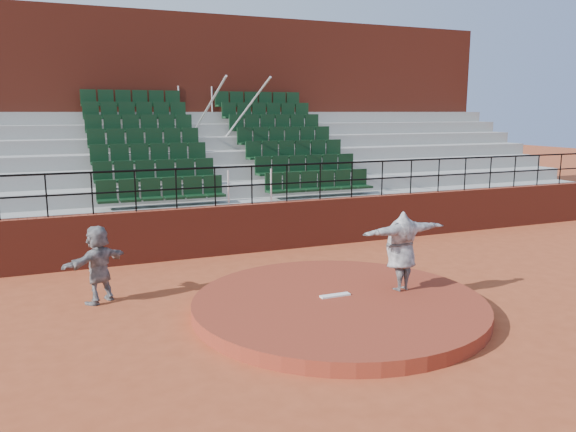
# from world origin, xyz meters

# --- Properties ---
(ground) EXTENTS (90.00, 90.00, 0.00)m
(ground) POSITION_xyz_m (0.00, 0.00, 0.00)
(ground) COLOR #A84726
(ground) RESTS_ON ground
(pitchers_mound) EXTENTS (5.50, 5.50, 0.25)m
(pitchers_mound) POSITION_xyz_m (0.00, 0.00, 0.12)
(pitchers_mound) COLOR maroon
(pitchers_mound) RESTS_ON ground
(pitching_rubber) EXTENTS (0.60, 0.15, 0.03)m
(pitching_rubber) POSITION_xyz_m (0.00, 0.15, 0.27)
(pitching_rubber) COLOR white
(pitching_rubber) RESTS_ON pitchers_mound
(boundary_wall) EXTENTS (24.00, 0.30, 1.30)m
(boundary_wall) POSITION_xyz_m (0.00, 5.00, 0.65)
(boundary_wall) COLOR maroon
(boundary_wall) RESTS_ON ground
(wall_railing) EXTENTS (24.04, 0.05, 1.03)m
(wall_railing) POSITION_xyz_m (0.00, 5.00, 2.03)
(wall_railing) COLOR black
(wall_railing) RESTS_ON boundary_wall
(seating_deck) EXTENTS (24.00, 5.97, 4.63)m
(seating_deck) POSITION_xyz_m (0.00, 8.65, 1.44)
(seating_deck) COLOR #999893
(seating_deck) RESTS_ON ground
(press_box_facade) EXTENTS (24.00, 3.00, 7.10)m
(press_box_facade) POSITION_xyz_m (0.00, 12.60, 3.55)
(press_box_facade) COLOR maroon
(press_box_facade) RESTS_ON ground
(pitcher) EXTENTS (1.97, 0.70, 1.57)m
(pitcher) POSITION_xyz_m (1.36, 0.02, 1.04)
(pitcher) COLOR black
(pitcher) RESTS_ON pitchers_mound
(fielder) EXTENTS (1.44, 1.19, 1.55)m
(fielder) POSITION_xyz_m (-4.11, 2.27, 0.77)
(fielder) COLOR black
(fielder) RESTS_ON ground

